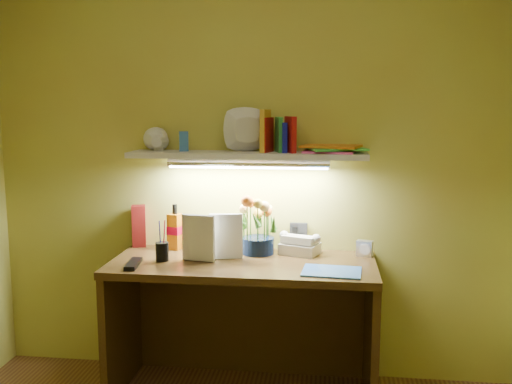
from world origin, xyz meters
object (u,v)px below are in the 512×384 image
desk (243,329)px  desk_clock (365,248)px  flower_bouquet (258,225)px  telephone (300,243)px  whisky_bottle (175,227)px

desk → desk_clock: size_ratio=16.24×
flower_bouquet → telephone: size_ratio=1.58×
flower_bouquet → telephone: 0.25m
flower_bouquet → whisky_bottle: size_ratio=1.22×
desk → flower_bouquet: (0.06, 0.17, 0.53)m
flower_bouquet → whisky_bottle: flower_bouquet is taller
desk_clock → whisky_bottle: (-1.07, 0.02, 0.09)m
desk → desk_clock: desk_clock is taller
desk → desk_clock: 0.79m
flower_bouquet → whisky_bottle: 0.48m
desk → telephone: telephone is taller
telephone → desk_clock: size_ratio=2.34×
flower_bouquet → telephone: bearing=4.2°
desk → telephone: 0.56m
desk → whisky_bottle: whisky_bottle is taller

